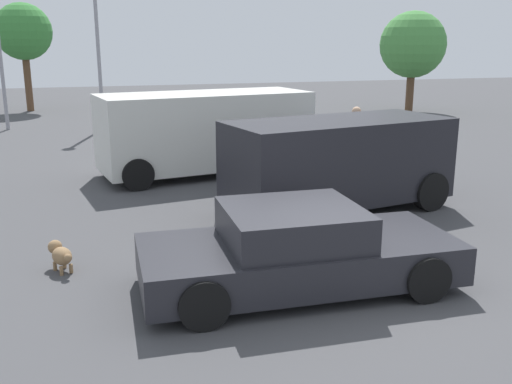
{
  "coord_description": "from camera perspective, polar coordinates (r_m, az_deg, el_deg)",
  "views": [
    {
      "loc": [
        -3.23,
        -6.94,
        3.39
      ],
      "look_at": [
        -0.37,
        2.15,
        0.9
      ],
      "focal_mm": 40.57,
      "sensor_mm": 36.0,
      "label": 1
    }
  ],
  "objects": [
    {
      "name": "ground_plane",
      "position": [
        8.37,
        6.95,
        -9.37
      ],
      "size": [
        80.0,
        80.0,
        0.0
      ],
      "primitive_type": "plane",
      "color": "#424244"
    },
    {
      "name": "van_white",
      "position": [
        15.16,
        -5.04,
        6.07
      ],
      "size": [
        5.61,
        2.9,
        2.11
      ],
      "rotation": [
        0.0,
        0.0,
        3.29
      ],
      "color": "silver",
      "rests_on": "ground_plane"
    },
    {
      "name": "tree_back_left",
      "position": [
        31.22,
        -21.97,
        14.4
      ],
      "size": [
        2.73,
        2.73,
        5.22
      ],
      "color": "brown",
      "rests_on": "ground_plane"
    },
    {
      "name": "suv_dark",
      "position": [
        11.87,
        8.07,
        3.03
      ],
      "size": [
        4.83,
        2.76,
        1.87
      ],
      "rotation": [
        0.0,
        0.0,
        3.32
      ],
      "color": "black",
      "rests_on": "ground_plane"
    },
    {
      "name": "sedan_foreground",
      "position": [
        8.14,
        4.07,
        -5.77
      ],
      "size": [
        4.49,
        2.12,
        1.19
      ],
      "rotation": [
        0.0,
        0.0,
        -0.05
      ],
      "color": "#232328",
      "rests_on": "ground_plane"
    },
    {
      "name": "light_post_near",
      "position": [
        23.76,
        -15.52,
        16.77
      ],
      "size": [
        0.44,
        0.44,
        6.64
      ],
      "color": "gray",
      "rests_on": "ground_plane"
    },
    {
      "name": "dog",
      "position": [
        9.29,
        -18.72,
        -5.82
      ],
      "size": [
        0.41,
        0.63,
        0.43
      ],
      "rotation": [
        0.0,
        0.0,
        1.96
      ],
      "color": "olive",
      "rests_on": "ground_plane"
    },
    {
      "name": "pedestrian",
      "position": [
        15.55,
        9.79,
        5.74
      ],
      "size": [
        0.45,
        0.45,
        1.74
      ],
      "rotation": [
        0.0,
        0.0,
        5.49
      ],
      "color": "navy",
      "rests_on": "ground_plane"
    },
    {
      "name": "tree_back_right",
      "position": [
        29.95,
        15.21,
        13.81
      ],
      "size": [
        3.19,
        3.19,
        4.83
      ],
      "color": "brown",
      "rests_on": "ground_plane"
    }
  ]
}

